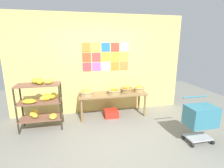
# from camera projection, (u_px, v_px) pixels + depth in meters

# --- Properties ---
(ground) EXTENTS (9.44, 9.44, 0.00)m
(ground) POSITION_uv_depth(u_px,v_px,m) (113.00, 145.00, 3.29)
(ground) COLOR slate
(back_wall_with_art) EXTENTS (4.78, 0.07, 2.68)m
(back_wall_with_art) POSITION_uv_depth(u_px,v_px,m) (99.00, 65.00, 4.63)
(back_wall_with_art) COLOR #EBC666
(back_wall_with_art) RESTS_ON ground
(banana_shelf_unit) EXTENTS (0.94, 0.55, 1.19)m
(banana_shelf_unit) POSITION_uv_depth(u_px,v_px,m) (41.00, 100.00, 3.80)
(banana_shelf_unit) COLOR #2E2A1B
(banana_shelf_unit) RESTS_ON ground
(display_table) EXTENTS (1.79, 0.56, 0.64)m
(display_table) POSITION_uv_depth(u_px,v_px,m) (113.00, 96.00, 4.47)
(display_table) COLOR olive
(display_table) RESTS_ON ground
(fruit_basket_back_right) EXTENTS (0.30, 0.30, 0.18)m
(fruit_basket_back_right) POSITION_uv_depth(u_px,v_px,m) (139.00, 88.00, 4.59)
(fruit_basket_back_right) COLOR tan
(fruit_basket_back_right) RESTS_ON display_table
(fruit_basket_left) EXTENTS (0.36, 0.36, 0.17)m
(fruit_basket_left) POSITION_uv_depth(u_px,v_px,m) (86.00, 93.00, 4.21)
(fruit_basket_left) COLOR #A58356
(fruit_basket_left) RESTS_ON display_table
(fruit_basket_centre) EXTENTS (0.37, 0.37, 0.15)m
(fruit_basket_centre) POSITION_uv_depth(u_px,v_px,m) (114.00, 91.00, 4.39)
(fruit_basket_centre) COLOR #947E4D
(fruit_basket_centre) RESTS_ON display_table
(fruit_basket_back_left) EXTENTS (0.35, 0.35, 0.17)m
(fruit_basket_back_left) POSITION_uv_depth(u_px,v_px,m) (126.00, 90.00, 4.51)
(fruit_basket_back_left) COLOR olive
(fruit_basket_back_left) RESTS_ON display_table
(produce_crate_under_table) EXTENTS (0.36, 0.34, 0.18)m
(produce_crate_under_table) POSITION_uv_depth(u_px,v_px,m) (111.00, 113.00, 4.52)
(produce_crate_under_table) COLOR red
(produce_crate_under_table) RESTS_ON ground
(shopping_cart) EXTENTS (0.55, 0.43, 0.89)m
(shopping_cart) POSITION_uv_depth(u_px,v_px,m) (201.00, 117.00, 3.27)
(shopping_cart) COLOR black
(shopping_cart) RESTS_ON ground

